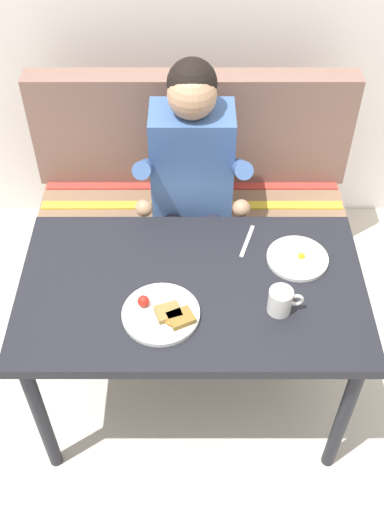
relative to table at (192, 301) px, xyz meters
The scene contains 8 objects.
ground_plane 0.65m from the table, ahead, with size 8.00×8.00×0.00m, color beige.
table is the anchor object (origin of this frame).
couch 0.83m from the table, 90.00° to the left, with size 1.44×0.56×1.00m.
person 0.60m from the table, 89.74° to the left, with size 0.45×0.61×1.21m.
plate_breakfast 0.19m from the table, 125.46° to the right, with size 0.26×0.26×0.05m.
plate_eggs 0.41m from the table, 17.88° to the left, with size 0.22×0.22×0.04m.
coffee_mug 0.34m from the table, 20.34° to the right, with size 0.12×0.08×0.09m.
fork 0.31m from the table, 46.47° to the left, with size 0.01×0.17×0.01m, color silver.
Camera 1 is at (-0.00, -1.36, 2.29)m, focal length 42.22 mm.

